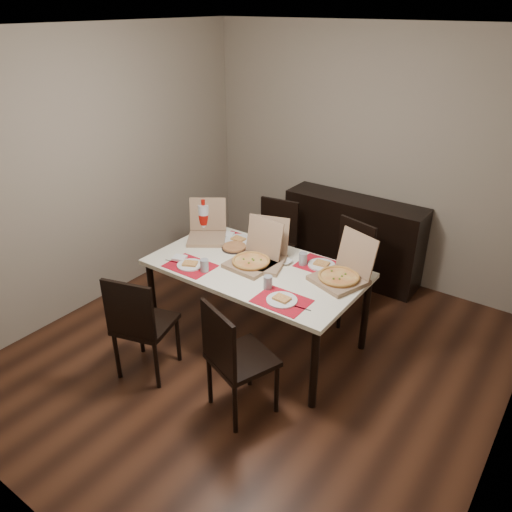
% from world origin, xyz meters
% --- Properties ---
extents(ground, '(3.80, 4.00, 0.02)m').
position_xyz_m(ground, '(0.00, 0.00, -0.01)').
color(ground, '#462515').
rests_on(ground, ground).
extents(room_walls, '(3.84, 4.02, 2.62)m').
position_xyz_m(room_walls, '(0.00, 0.43, 1.73)').
color(room_walls, gray).
rests_on(room_walls, ground).
extents(sideboard, '(1.50, 0.40, 0.90)m').
position_xyz_m(sideboard, '(0.00, 1.78, 0.45)').
color(sideboard, black).
rests_on(sideboard, ground).
extents(dining_table, '(1.80, 1.00, 0.75)m').
position_xyz_m(dining_table, '(-0.16, 0.19, 0.68)').
color(dining_table, white).
rests_on(dining_table, ground).
extents(chair_near_left, '(0.52, 0.52, 0.93)m').
position_xyz_m(chair_near_left, '(-0.61, -0.73, 0.51)').
color(chair_near_left, black).
rests_on(chair_near_left, ground).
extents(chair_near_right, '(0.54, 0.54, 0.93)m').
position_xyz_m(chair_near_right, '(0.24, -0.63, 0.51)').
color(chair_near_right, black).
rests_on(chair_near_right, ground).
extents(chair_far_left, '(0.48, 0.48, 0.93)m').
position_xyz_m(chair_far_left, '(-0.59, 1.13, 0.51)').
color(chair_far_left, black).
rests_on(chair_far_left, ground).
extents(chair_far_right, '(0.52, 0.52, 0.93)m').
position_xyz_m(chair_far_right, '(0.27, 1.08, 0.51)').
color(chair_far_right, black).
rests_on(chair_far_right, ground).
extents(setting_near_left, '(0.45, 0.30, 0.11)m').
position_xyz_m(setting_near_left, '(-0.59, -0.12, 0.77)').
color(setting_near_left, red).
rests_on(setting_near_left, dining_table).
extents(setting_near_right, '(0.47, 0.30, 0.11)m').
position_xyz_m(setting_near_right, '(0.27, -0.11, 0.77)').
color(setting_near_right, red).
rests_on(setting_near_right, dining_table).
extents(setting_far_left, '(0.49, 0.30, 0.11)m').
position_xyz_m(setting_far_left, '(-0.56, 0.50, 0.77)').
color(setting_far_left, red).
rests_on(setting_far_left, dining_table).
extents(setting_far_right, '(0.45, 0.30, 0.11)m').
position_xyz_m(setting_far_right, '(0.25, 0.51, 0.77)').
color(setting_far_right, red).
rests_on(setting_far_right, dining_table).
extents(napkin_loose, '(0.16, 0.16, 0.02)m').
position_xyz_m(napkin_loose, '(-0.03, 0.21, 0.76)').
color(napkin_loose, white).
rests_on(napkin_loose, dining_table).
extents(pizza_box_center, '(0.39, 0.42, 0.36)m').
position_xyz_m(pizza_box_center, '(-0.19, 0.21, 0.81)').
color(pizza_box_center, '#927154').
rests_on(pizza_box_center, dining_table).
extents(pizza_box_right, '(0.48, 0.51, 0.37)m').
position_xyz_m(pizza_box_right, '(0.54, 0.40, 0.81)').
color(pizza_box_right, '#927154').
rests_on(pizza_box_right, dining_table).
extents(pizza_box_left, '(0.50, 0.51, 0.35)m').
position_xyz_m(pizza_box_left, '(-0.86, 0.39, 0.81)').
color(pizza_box_left, '#927154').
rests_on(pizza_box_left, dining_table).
extents(pizza_box_extra, '(0.46, 0.49, 0.36)m').
position_xyz_m(pizza_box_extra, '(-0.15, 0.29, 0.81)').
color(pizza_box_extra, '#927154').
rests_on(pizza_box_extra, dining_table).
extents(faina_plate, '(0.23, 0.23, 0.03)m').
position_xyz_m(faina_plate, '(-0.51, 0.35, 0.76)').
color(faina_plate, black).
rests_on(faina_plate, dining_table).
extents(dip_bowl, '(0.13, 0.13, 0.03)m').
position_xyz_m(dip_bowl, '(0.01, 0.39, 0.76)').
color(dip_bowl, white).
rests_on(dip_bowl, dining_table).
extents(soda_bottle, '(0.11, 0.11, 0.33)m').
position_xyz_m(soda_bottle, '(-0.98, 0.48, 0.89)').
color(soda_bottle, silver).
rests_on(soda_bottle, dining_table).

